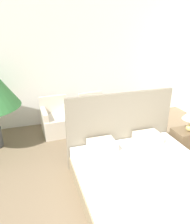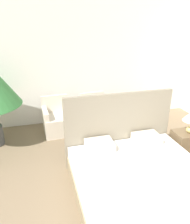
# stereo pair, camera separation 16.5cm
# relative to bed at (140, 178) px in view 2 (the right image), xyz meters

# --- Properties ---
(wall_back) EXTENTS (10.00, 0.06, 2.90)m
(wall_back) POSITION_rel_bed_xyz_m (-0.18, 2.91, 1.18)
(wall_back) COLOR white
(wall_back) RESTS_ON ground_plane
(bed) EXTENTS (1.93, 1.98, 1.30)m
(bed) POSITION_rel_bed_xyz_m (0.00, 0.00, 0.00)
(bed) COLOR #8C7A5B
(bed) RESTS_ON ground_plane
(armchair_near_window_left) EXTENTS (0.64, 0.67, 0.82)m
(armchair_near_window_left) POSITION_rel_bed_xyz_m (-0.95, 2.30, 0.01)
(armchair_near_window_left) COLOR beige
(armchair_near_window_left) RESTS_ON ground_plane
(armchair_near_window_right) EXTENTS (0.68, 0.70, 0.82)m
(armchair_near_window_right) POSITION_rel_bed_xyz_m (-0.03, 2.30, 0.01)
(armchair_near_window_right) COLOR beige
(armchair_near_window_right) RESTS_ON ground_plane
(nightstand) EXTENTS (0.51, 0.38, 0.53)m
(nightstand) POSITION_rel_bed_xyz_m (1.27, 0.65, -0.00)
(nightstand) COLOR brown
(nightstand) RESTS_ON ground_plane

